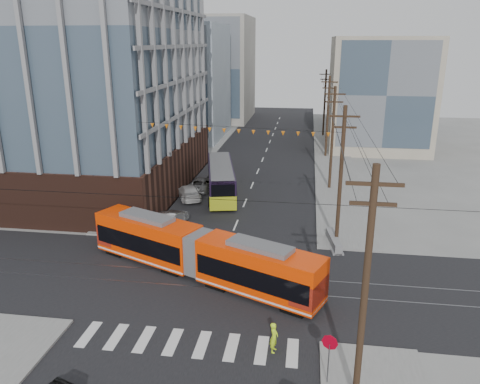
% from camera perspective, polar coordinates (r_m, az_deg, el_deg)
% --- Properties ---
extents(ground, '(160.00, 160.00, 0.00)m').
position_cam_1_polar(ground, '(28.84, -4.90, -14.44)').
color(ground, slate).
extents(office_building, '(30.00, 25.00, 28.60)m').
position_cam_1_polar(office_building, '(54.35, -23.45, 15.38)').
color(office_building, '#381E16').
rests_on(office_building, ground).
extents(bg_bldg_nw_near, '(18.00, 16.00, 18.00)m').
position_cam_1_polar(bg_bldg_nw_near, '(79.29, -8.74, 13.12)').
color(bg_bldg_nw_near, '#8C99A5').
rests_on(bg_bldg_nw_near, ground).
extents(bg_bldg_ne_near, '(14.00, 14.00, 16.00)m').
position_cam_1_polar(bg_bldg_ne_near, '(72.75, 16.58, 11.39)').
color(bg_bldg_ne_near, gray).
rests_on(bg_bldg_ne_near, ground).
extents(bg_bldg_nw_far, '(16.00, 18.00, 20.00)m').
position_cam_1_polar(bg_bldg_nw_far, '(97.84, -3.57, 14.76)').
color(bg_bldg_nw_far, gray).
rests_on(bg_bldg_nw_far, ground).
extents(bg_bldg_ne_far, '(16.00, 16.00, 14.00)m').
position_cam_1_polar(bg_bldg_ne_far, '(92.84, 16.12, 12.08)').
color(bg_bldg_ne_far, '#8C99A5').
rests_on(bg_bldg_ne_far, ground).
extents(utility_pole_near, '(0.30, 0.30, 11.00)m').
position_cam_1_polar(utility_pole_near, '(20.43, 14.96, -11.78)').
color(utility_pole_near, black).
rests_on(utility_pole_near, ground).
extents(utility_pole_far, '(0.30, 0.30, 11.00)m').
position_cam_1_polar(utility_pole_far, '(80.31, 10.27, 10.59)').
color(utility_pole_far, black).
rests_on(utility_pole_far, ground).
extents(streetcar, '(17.13, 9.52, 3.40)m').
position_cam_1_polar(streetcar, '(32.05, -4.93, -7.45)').
color(streetcar, '#F33401').
rests_on(streetcar, ground).
extents(city_bus, '(5.04, 12.02, 3.33)m').
position_cam_1_polar(city_bus, '(48.86, -2.35, 1.60)').
color(city_bus, black).
rests_on(city_bus, ground).
extents(parked_car_silver, '(2.34, 4.84, 1.53)m').
position_cam_1_polar(parked_car_silver, '(40.63, -8.53, -3.39)').
color(parked_car_silver, '#B6B6B6').
rests_on(parked_car_silver, ground).
extents(parked_car_white, '(3.83, 5.25, 1.41)m').
position_cam_1_polar(parked_car_white, '(47.99, -6.29, -0.00)').
color(parked_car_white, '#B7B7B7').
rests_on(parked_car_white, ground).
extents(parked_car_grey, '(2.58, 5.07, 1.37)m').
position_cam_1_polar(parked_car_grey, '(50.78, -4.68, 1.03)').
color(parked_car_grey, '#5C5D5D').
rests_on(parked_car_grey, ground).
extents(pedestrian, '(0.49, 0.66, 1.68)m').
position_cam_1_polar(pedestrian, '(25.32, 4.16, -17.26)').
color(pedestrian, '#CCFF1D').
rests_on(pedestrian, ground).
extents(stop_sign, '(0.97, 0.97, 2.53)m').
position_cam_1_polar(stop_sign, '(23.37, 10.73, -19.69)').
color(stop_sign, '#A20217').
rests_on(stop_sign, ground).
extents(jersey_barrier, '(1.43, 3.87, 0.76)m').
position_cam_1_polar(jersey_barrier, '(37.80, 11.35, -5.87)').
color(jersey_barrier, gray).
rests_on(jersey_barrier, ground).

